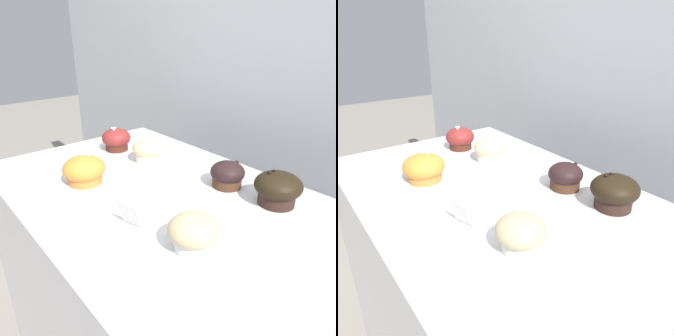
# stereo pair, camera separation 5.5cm
# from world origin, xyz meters

# --- Properties ---
(wall_back) EXTENTS (3.20, 0.10, 1.80)m
(wall_back) POSITION_xyz_m (0.00, 0.60, 0.90)
(wall_back) COLOR #B2B7BC
(wall_back) RESTS_ON ground
(display_counter) EXTENTS (1.00, 0.64, 0.96)m
(display_counter) POSITION_xyz_m (0.00, 0.00, 0.48)
(display_counter) COLOR silver
(display_counter) RESTS_ON ground
(muffin_front_center) EXTENTS (0.10, 0.10, 0.07)m
(muffin_front_center) POSITION_xyz_m (0.23, -0.09, 1.00)
(muffin_front_center) COLOR silver
(muffin_front_center) RESTS_ON display_counter
(muffin_back_left) EXTENTS (0.12, 0.12, 0.08)m
(muffin_back_left) POSITION_xyz_m (-0.17, -0.12, 0.99)
(muffin_back_left) COLOR #CB7E38
(muffin_back_left) RESTS_ON display_counter
(muffin_back_right) EXTENTS (0.10, 0.10, 0.08)m
(muffin_back_right) POSITION_xyz_m (-0.18, 0.11, 1.00)
(muffin_back_right) COLOR white
(muffin_back_right) RESTS_ON display_counter
(muffin_front_left) EXTENTS (0.11, 0.11, 0.09)m
(muffin_front_left) POSITION_xyz_m (0.24, 0.18, 1.00)
(muffin_front_left) COLOR #321F19
(muffin_front_left) RESTS_ON display_counter
(muffin_front_right) EXTENTS (0.10, 0.10, 0.08)m
(muffin_front_right) POSITION_xyz_m (-0.34, 0.09, 1.00)
(muffin_front_right) COLOR #492217
(muffin_front_right) RESTS_ON display_counter
(muffin_back_center) EXTENTS (0.09, 0.09, 0.07)m
(muffin_back_center) POSITION_xyz_m (0.10, 0.17, 0.99)
(muffin_back_center) COLOR #472B1B
(muffin_back_center) RESTS_ON display_counter
(price_card) EXTENTS (0.06, 0.05, 0.06)m
(price_card) POSITION_xyz_m (0.09, -0.14, 0.99)
(price_card) COLOR white
(price_card) RESTS_ON display_counter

